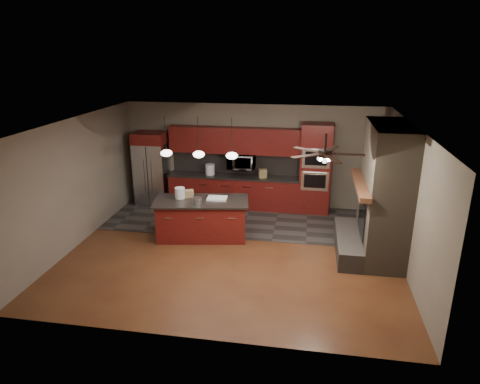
% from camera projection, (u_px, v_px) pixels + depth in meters
% --- Properties ---
extents(ground, '(7.00, 7.00, 0.00)m').
position_uv_depth(ground, '(233.00, 251.00, 9.33)').
color(ground, brown).
rests_on(ground, ground).
extents(ceiling, '(7.00, 6.00, 0.02)m').
position_uv_depth(ceiling, '(233.00, 123.00, 8.43)').
color(ceiling, white).
rests_on(ceiling, back_wall).
extents(back_wall, '(7.00, 0.02, 2.80)m').
position_uv_depth(back_wall, '(253.00, 156.00, 11.68)').
color(back_wall, gray).
rests_on(back_wall, ground).
extents(right_wall, '(0.02, 6.00, 2.80)m').
position_uv_depth(right_wall, '(409.00, 200.00, 8.33)').
color(right_wall, gray).
rests_on(right_wall, ground).
extents(left_wall, '(0.02, 6.00, 2.80)m').
position_uv_depth(left_wall, '(77.00, 182.00, 9.43)').
color(left_wall, gray).
rests_on(left_wall, ground).
extents(slate_tile_patch, '(7.00, 2.40, 0.01)m').
position_uv_depth(slate_tile_patch, '(246.00, 220.00, 11.01)').
color(slate_tile_patch, '#383532').
rests_on(slate_tile_patch, ground).
extents(fireplace_column, '(1.30, 2.10, 2.80)m').
position_uv_depth(fireplace_column, '(381.00, 197.00, 8.81)').
color(fireplace_column, brown).
rests_on(fireplace_column, ground).
extents(back_cabinetry, '(3.59, 0.64, 2.20)m').
position_uv_depth(back_cabinetry, '(234.00, 175.00, 11.68)').
color(back_cabinetry, maroon).
rests_on(back_cabinetry, ground).
extents(oven_tower, '(0.80, 0.63, 2.38)m').
position_uv_depth(oven_tower, '(315.00, 169.00, 11.20)').
color(oven_tower, maroon).
rests_on(oven_tower, ground).
extents(microwave, '(0.73, 0.41, 0.50)m').
position_uv_depth(microwave, '(241.00, 161.00, 11.52)').
color(microwave, silver).
rests_on(microwave, back_cabinetry).
extents(refrigerator, '(0.87, 0.75, 2.03)m').
position_uv_depth(refrigerator, '(152.00, 169.00, 11.88)').
color(refrigerator, silver).
rests_on(refrigerator, ground).
extents(kitchen_island, '(2.27, 1.31, 0.92)m').
position_uv_depth(kitchen_island, '(202.00, 219.00, 9.86)').
color(kitchen_island, maroon).
rests_on(kitchen_island, ground).
extents(white_bucket, '(0.27, 0.27, 0.25)m').
position_uv_depth(white_bucket, '(180.00, 193.00, 9.81)').
color(white_bucket, silver).
rests_on(white_bucket, kitchen_island).
extents(paint_can, '(0.28, 0.28, 0.14)m').
position_uv_depth(paint_can, '(197.00, 200.00, 9.50)').
color(paint_can, '#B4B4B9').
rests_on(paint_can, kitchen_island).
extents(paint_tray, '(0.46, 0.33, 0.04)m').
position_uv_depth(paint_tray, '(217.00, 198.00, 9.78)').
color(paint_tray, white).
rests_on(paint_tray, kitchen_island).
extents(cardboard_box, '(0.30, 0.26, 0.16)m').
position_uv_depth(cardboard_box, '(188.00, 194.00, 9.91)').
color(cardboard_box, olive).
rests_on(cardboard_box, kitchen_island).
extents(counter_bucket, '(0.33, 0.33, 0.29)m').
position_uv_depth(counter_bucket, '(210.00, 169.00, 11.69)').
color(counter_bucket, silver).
rests_on(counter_bucket, back_cabinetry).
extents(counter_box, '(0.24, 0.21, 0.23)m').
position_uv_depth(counter_box, '(263.00, 173.00, 11.43)').
color(counter_box, olive).
rests_on(counter_box, back_cabinetry).
extents(pendant_left, '(0.26, 0.26, 0.92)m').
position_uv_depth(pendant_left, '(166.00, 153.00, 9.61)').
color(pendant_left, black).
rests_on(pendant_left, ceiling).
extents(pendant_center, '(0.26, 0.26, 0.92)m').
position_uv_depth(pendant_center, '(199.00, 154.00, 9.49)').
color(pendant_center, black).
rests_on(pendant_center, ceiling).
extents(pendant_right, '(0.26, 0.26, 0.92)m').
position_uv_depth(pendant_right, '(232.00, 156.00, 9.38)').
color(pendant_right, black).
rests_on(pendant_right, ceiling).
extents(ceiling_fan, '(1.27, 1.33, 0.41)m').
position_uv_depth(ceiling_fan, '(325.00, 153.00, 7.51)').
color(ceiling_fan, black).
rests_on(ceiling_fan, ceiling).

